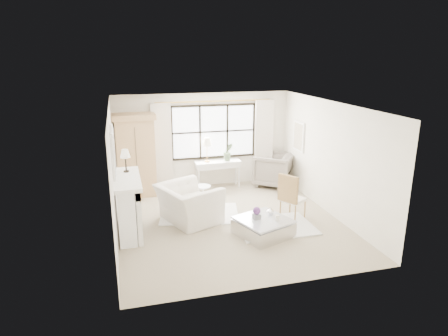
{
  "coord_description": "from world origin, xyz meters",
  "views": [
    {
      "loc": [
        -2.31,
        -8.22,
        3.78
      ],
      "look_at": [
        -0.07,
        0.2,
        1.25
      ],
      "focal_mm": 32.0,
      "sensor_mm": 36.0,
      "label": 1
    }
  ],
  "objects_px": {
    "club_armchair": "(189,204)",
    "coffee_table": "(263,227)",
    "armoire": "(136,155)",
    "console_table": "(218,174)"
  },
  "relations": [
    {
      "from": "armoire",
      "to": "coffee_table",
      "type": "xyz_separation_m",
      "value": [
        2.45,
        -3.27,
        -0.96
      ]
    },
    {
      "from": "club_armchair",
      "to": "console_table",
      "type": "bearing_deg",
      "value": -52.72
    },
    {
      "from": "armoire",
      "to": "club_armchair",
      "type": "distance_m",
      "value": 2.47
    },
    {
      "from": "armoire",
      "to": "coffee_table",
      "type": "relative_size",
      "value": 1.75
    },
    {
      "from": "console_table",
      "to": "coffee_table",
      "type": "xyz_separation_m",
      "value": [
        0.17,
        -3.29,
        -0.22
      ]
    },
    {
      "from": "armoire",
      "to": "coffee_table",
      "type": "bearing_deg",
      "value": -54.24
    },
    {
      "from": "club_armchair",
      "to": "coffee_table",
      "type": "bearing_deg",
      "value": -152.11
    },
    {
      "from": "armoire",
      "to": "console_table",
      "type": "distance_m",
      "value": 2.39
    },
    {
      "from": "club_armchair",
      "to": "coffee_table",
      "type": "relative_size",
      "value": 1.04
    },
    {
      "from": "coffee_table",
      "to": "console_table",
      "type": "bearing_deg",
      "value": 72.83
    }
  ]
}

